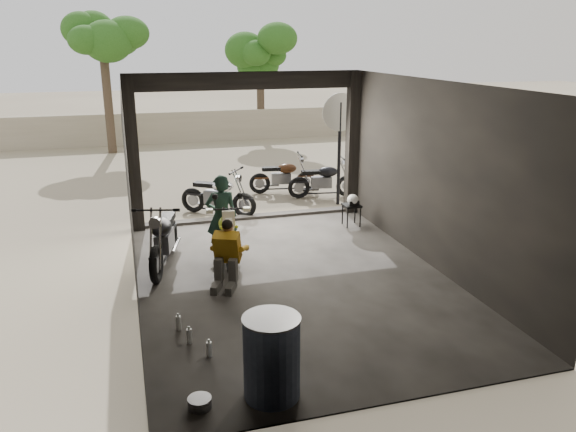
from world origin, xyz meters
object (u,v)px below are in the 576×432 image
oil_drum (272,358)px  main_bike (227,230)px  left_bike (163,234)px  outside_bike_c (323,177)px  helmet (353,200)px  outside_bike_a (218,192)px  rider (222,217)px  mechanic (226,257)px  sign_post (340,129)px  stool (352,208)px  outside_bike_b (283,174)px

oil_drum → main_bike: bearing=86.5°
left_bike → outside_bike_c: 5.49m
left_bike → helmet: (4.00, 1.14, -0.01)m
outside_bike_c → outside_bike_a: bearing=113.2°
oil_drum → left_bike: bearing=101.5°
main_bike → helmet: size_ratio=6.56×
rider → helmet: 3.10m
rider → mechanic: bearing=86.4°
outside_bike_a → rider: 2.64m
sign_post → helmet: bearing=-124.7°
helmet → sign_post: sign_post is taller
mechanic → stool: mechanic is taller
outside_bike_b → oil_drum: 8.83m
stool → outside_bike_b: bearing=102.0°
main_bike → outside_bike_c: bearing=54.5°
outside_bike_b → main_bike: bearing=160.1°
helmet → oil_drum: (-3.15, -5.34, -0.12)m
main_bike → outside_bike_b: size_ratio=1.11×
sign_post → left_bike: bearing=-170.2°
main_bike → mechanic: size_ratio=1.60×
left_bike → mechanic: size_ratio=1.70×
outside_bike_a → helmet: outside_bike_a is taller
oil_drum → sign_post: size_ratio=0.36×
left_bike → mechanic: bearing=-38.9°
rider → mechanic: 1.41m
outside_bike_a → stool: 3.06m
main_bike → oil_drum: main_bike is taller
main_bike → outside_bike_c: 4.67m
stool → main_bike: bearing=-158.3°
rider → oil_drum: (-0.20, -4.39, -0.29)m
oil_drum → rider: bearing=87.4°
helmet → sign_post: (0.34, 1.71, 1.23)m
stool → helmet: helmet is taller
helmet → outside_bike_b: bearing=109.3°
outside_bike_b → mechanic: 5.99m
main_bike → outside_bike_b: (2.23, 4.23, -0.05)m
main_bike → left_bike: (-1.12, -0.03, 0.04)m
outside_bike_b → stool: 3.16m
left_bike → sign_post: bearing=48.0°
main_bike → sign_post: 4.47m
mechanic → sign_post: size_ratio=0.40×
rider → mechanic: rider is taller
outside_bike_a → oil_drum: outside_bike_a is taller
left_bike → stool: 4.18m
left_bike → outside_bike_b: bearing=66.6°
main_bike → outside_bike_b: bearing=68.0°
left_bike → outside_bike_a: left_bike is taller
mechanic → stool: (3.12, 2.37, -0.12)m
stool → sign_post: bearing=78.5°
oil_drum → sign_post: sign_post is taller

